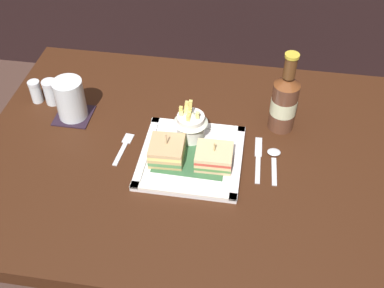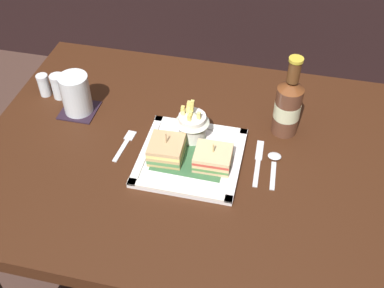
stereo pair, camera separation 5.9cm
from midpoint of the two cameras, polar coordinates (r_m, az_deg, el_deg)
dining_table at (r=1.31m, az=-1.22°, el=-3.91°), size 1.13×0.83×0.73m
square_plate at (r=1.21m, az=-1.50°, el=-1.67°), size 0.26×0.26×0.02m
sandwich_half_left at (r=1.19m, az=-4.47°, el=-0.87°), size 0.09×0.09×0.08m
sandwich_half_right at (r=1.18m, az=1.23°, el=-1.60°), size 0.09×0.08×0.07m
fries_cup at (r=1.23m, az=-1.56°, el=2.57°), size 0.09×0.09×0.12m
beer_bottle at (r=1.27m, az=9.76°, el=5.09°), size 0.07×0.07×0.23m
drink_coaster at (r=1.39m, az=-15.24°, el=3.31°), size 0.10×0.10×0.00m
water_glass at (r=1.35m, az=-15.65°, el=4.99°), size 0.08×0.08×0.12m
fork at (r=1.26m, az=-9.56°, el=-0.37°), size 0.03×0.12×0.00m
knife at (r=1.23m, az=6.61°, el=-1.65°), size 0.02×0.16×0.00m
spoon at (r=1.23m, az=8.50°, el=-1.59°), size 0.03×0.13×0.01m
salt_shaker at (r=1.46m, az=-19.41°, el=5.84°), size 0.03×0.03×0.07m
pepper_shaker at (r=1.43m, az=-17.74°, el=5.81°), size 0.04×0.04×0.07m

